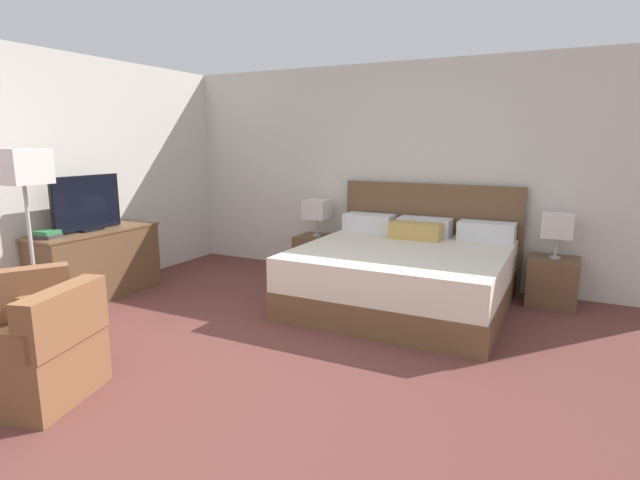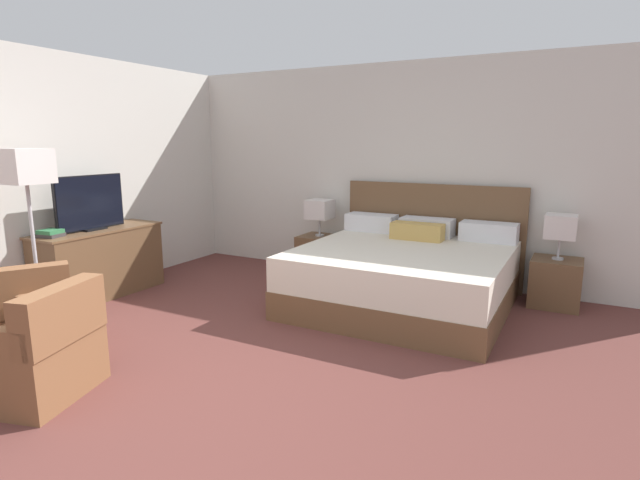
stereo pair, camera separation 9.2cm
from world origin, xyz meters
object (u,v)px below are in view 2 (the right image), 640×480
object	(u,v)px
nightstand_left	(320,255)
table_lamp_right	(561,227)
floor_lamp	(26,177)
armchair_companion	(35,355)
table_lamp_left	(320,210)
dresser	(100,261)
armchair_by_window	(23,321)
book_blue_cover	(50,232)
bed	(405,273)
tv	(90,204)
nightstand_right	(555,283)
book_red_cover	(50,235)

from	to	relation	value
nightstand_left	table_lamp_right	size ratio (longest dim) A/B	1.07
floor_lamp	armchair_companion	bearing A→B (deg)	-33.97
table_lamp_left	dresser	world-z (taller)	table_lamp_left
armchair_by_window	floor_lamp	xyz separation A→B (m)	(-0.51, 0.46, 1.07)
table_lamp_right	book_blue_cover	size ratio (longest dim) A/B	2.42
armchair_by_window	bed	bearing A→B (deg)	49.35
bed	table_lamp_left	distance (m)	1.60
book_blue_cover	tv	bearing A→B (deg)	89.23
floor_lamp	nightstand_left	bearing A→B (deg)	64.10
table_lamp_right	floor_lamp	size ratio (longest dim) A/B	0.29
tv	book_blue_cover	bearing A→B (deg)	-90.77
table_lamp_right	floor_lamp	xyz separation A→B (m)	(-4.09, -2.82, 0.53)
bed	nightstand_right	bearing A→B (deg)	26.93
book_blue_cover	dresser	bearing A→B (deg)	89.60
table_lamp_right	dresser	bearing A→B (deg)	-156.17
book_blue_cover	armchair_companion	distance (m)	1.96
book_red_cover	bed	bearing A→B (deg)	30.24
book_blue_cover	book_red_cover	bearing A→B (deg)	180.00
armchair_companion	floor_lamp	world-z (taller)	floor_lamp
nightstand_left	armchair_companion	bearing A→B (deg)	-92.73
table_lamp_right	book_red_cover	size ratio (longest dim) A/B	2.13
bed	armchair_by_window	bearing A→B (deg)	-130.65
armchair_by_window	tv	bearing A→B (deg)	121.70
nightstand_left	bed	bearing A→B (deg)	-26.93
nightstand_right	dresser	world-z (taller)	dresser
table_lamp_left	tv	world-z (taller)	tv
bed	nightstand_right	world-z (taller)	bed
nightstand_left	floor_lamp	xyz separation A→B (m)	(-1.37, -2.82, 1.11)
dresser	armchair_companion	bearing A→B (deg)	-48.64
dresser	book_red_cover	xyz separation A→B (m)	(-0.01, -0.53, 0.37)
nightstand_left	tv	xyz separation A→B (m)	(-1.66, -2.00, 0.77)
nightstand_right	book_blue_cover	distance (m)	5.06
table_lamp_left	bed	bearing A→B (deg)	-26.98
tv	book_blue_cover	xyz separation A→B (m)	(-0.01, -0.46, -0.22)
table_lamp_left	tv	distance (m)	2.61
table_lamp_left	tv	size ratio (longest dim) A/B	0.57
table_lamp_right	tv	world-z (taller)	tv
table_lamp_right	tv	xyz separation A→B (m)	(-4.38, -2.00, 0.20)
nightstand_left	book_red_cover	distance (m)	3.02
bed	table_lamp_left	xyz separation A→B (m)	(-1.36, 0.69, 0.49)
table_lamp_left	book_red_cover	distance (m)	2.98
nightstand_left	floor_lamp	world-z (taller)	floor_lamp
nightstand_right	floor_lamp	bearing A→B (deg)	-145.43
table_lamp_left	book_blue_cover	distance (m)	2.97
book_blue_cover	table_lamp_right	bearing A→B (deg)	29.29
bed	nightstand_left	xyz separation A→B (m)	(-1.36, 0.69, -0.09)
bed	armchair_by_window	size ratio (longest dim) A/B	2.20
bed	armchair_by_window	world-z (taller)	bed
armchair_companion	book_blue_cover	bearing A→B (deg)	142.01
nightstand_right	table_lamp_left	world-z (taller)	table_lamp_left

